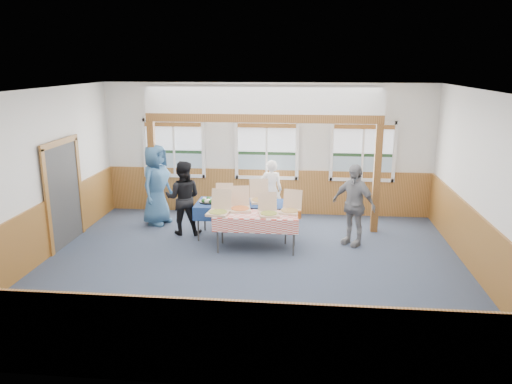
% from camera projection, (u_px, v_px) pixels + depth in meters
% --- Properties ---
extents(floor, '(8.00, 8.00, 0.00)m').
position_uv_depth(floor, '(251.00, 267.00, 9.18)').
color(floor, '#2B3747').
rests_on(floor, ground).
extents(ceiling, '(8.00, 8.00, 0.00)m').
position_uv_depth(ceiling, '(251.00, 91.00, 8.37)').
color(ceiling, white).
rests_on(ceiling, wall_back).
extents(wall_back, '(8.00, 0.00, 8.00)m').
position_uv_depth(wall_back, '(267.00, 149.00, 12.15)').
color(wall_back, silver).
rests_on(wall_back, floor).
extents(wall_front, '(8.00, 0.00, 8.00)m').
position_uv_depth(wall_front, '(216.00, 258.00, 5.41)').
color(wall_front, silver).
rests_on(wall_front, floor).
extents(wall_left, '(0.00, 8.00, 8.00)m').
position_uv_depth(wall_left, '(35.00, 178.00, 9.17)').
color(wall_left, silver).
rests_on(wall_left, floor).
extents(wall_right, '(0.00, 8.00, 8.00)m').
position_uv_depth(wall_right, '(487.00, 189.00, 8.39)').
color(wall_right, silver).
rests_on(wall_right, floor).
extents(wainscot_back, '(7.98, 0.05, 1.10)m').
position_uv_depth(wainscot_back, '(267.00, 191.00, 12.39)').
color(wainscot_back, brown).
rests_on(wainscot_back, floor).
extents(wainscot_front, '(7.98, 0.05, 1.10)m').
position_uv_depth(wainscot_front, '(218.00, 343.00, 5.70)').
color(wainscot_front, brown).
rests_on(wainscot_front, floor).
extents(wainscot_left, '(0.05, 6.98, 1.10)m').
position_uv_depth(wainscot_left, '(43.00, 232.00, 9.43)').
color(wainscot_left, brown).
rests_on(wainscot_left, floor).
extents(wainscot_right, '(0.05, 6.98, 1.10)m').
position_uv_depth(wainscot_right, '(478.00, 247.00, 8.66)').
color(wainscot_right, brown).
rests_on(wainscot_right, floor).
extents(cased_opening, '(0.06, 1.30, 2.10)m').
position_uv_depth(cased_opening, '(63.00, 194.00, 10.17)').
color(cased_opening, '#363636').
rests_on(cased_opening, wall_left).
extents(window_left, '(1.56, 0.10, 1.46)m').
position_uv_depth(window_left, '(174.00, 145.00, 12.31)').
color(window_left, white).
rests_on(window_left, wall_back).
extents(window_mid, '(1.56, 0.10, 1.46)m').
position_uv_depth(window_mid, '(267.00, 147.00, 12.09)').
color(window_mid, white).
rests_on(window_mid, wall_back).
extents(window_right, '(1.56, 0.10, 1.46)m').
position_uv_depth(window_right, '(363.00, 148.00, 11.86)').
color(window_right, white).
rests_on(window_right, wall_back).
extents(post_left, '(0.15, 0.15, 2.40)m').
position_uv_depth(post_left, '(153.00, 174.00, 11.34)').
color(post_left, brown).
rests_on(post_left, floor).
extents(post_right, '(0.15, 0.15, 2.40)m').
position_uv_depth(post_right, '(377.00, 179.00, 10.85)').
color(post_right, brown).
rests_on(post_right, floor).
extents(cross_beam, '(5.15, 0.18, 0.18)m').
position_uv_depth(cross_beam, '(263.00, 118.00, 10.77)').
color(cross_beam, brown).
rests_on(cross_beam, post_left).
extents(table_left, '(2.18, 1.43, 0.76)m').
position_uv_depth(table_left, '(243.00, 205.00, 10.61)').
color(table_left, '#363636').
rests_on(table_left, floor).
extents(table_right, '(1.81, 1.25, 0.76)m').
position_uv_depth(table_right, '(257.00, 216.00, 9.89)').
color(table_right, '#363636').
rests_on(table_right, floor).
extents(pizza_box_a, '(0.40, 0.48, 0.41)m').
position_uv_depth(pizza_box_a, '(224.00, 201.00, 10.52)').
color(pizza_box_a, tan).
rests_on(pizza_box_a, table_left).
extents(pizza_box_b, '(0.51, 0.58, 0.45)m').
position_uv_depth(pizza_box_b, '(260.00, 198.00, 10.71)').
color(pizza_box_b, tan).
rests_on(pizza_box_b, table_left).
extents(pizza_box_c, '(0.47, 0.55, 0.45)m').
position_uv_depth(pizza_box_c, '(219.00, 210.00, 9.84)').
color(pizza_box_c, tan).
rests_on(pizza_box_c, table_right).
extents(pizza_box_d, '(0.50, 0.57, 0.45)m').
position_uv_depth(pizza_box_d, '(240.00, 207.00, 10.08)').
color(pizza_box_d, tan).
rests_on(pizza_box_d, table_right).
extents(pizza_box_e, '(0.46, 0.52, 0.41)m').
position_uv_depth(pizza_box_e, '(269.00, 212.00, 9.76)').
color(pizza_box_e, tan).
rests_on(pizza_box_e, table_right).
extents(pizza_box_f, '(0.47, 0.54, 0.42)m').
position_uv_depth(pizza_box_f, '(290.00, 209.00, 9.93)').
color(pizza_box_f, tan).
rests_on(pizza_box_f, table_right).
extents(veggie_tray, '(0.42, 0.42, 0.09)m').
position_uv_depth(veggie_tray, '(209.00, 201.00, 10.66)').
color(veggie_tray, black).
rests_on(veggie_tray, table_left).
extents(drink_glass, '(0.07, 0.07, 0.15)m').
position_uv_depth(drink_glass, '(300.00, 215.00, 9.54)').
color(drink_glass, '#954918').
rests_on(drink_glass, table_right).
extents(woman_white, '(0.57, 0.41, 1.46)m').
position_uv_depth(woman_white, '(271.00, 190.00, 11.77)').
color(woman_white, white).
rests_on(woman_white, floor).
extents(woman_black, '(0.83, 0.66, 1.62)m').
position_uv_depth(woman_black, '(183.00, 198.00, 10.81)').
color(woman_black, black).
rests_on(woman_black, floor).
extents(man_blue, '(0.85, 1.06, 1.87)m').
position_uv_depth(man_blue, '(156.00, 184.00, 11.46)').
color(man_blue, '#355E86').
rests_on(man_blue, floor).
extents(person_grey, '(1.04, 0.94, 1.69)m').
position_uv_depth(person_grey, '(353.00, 205.00, 10.16)').
color(person_grey, gray).
rests_on(person_grey, floor).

